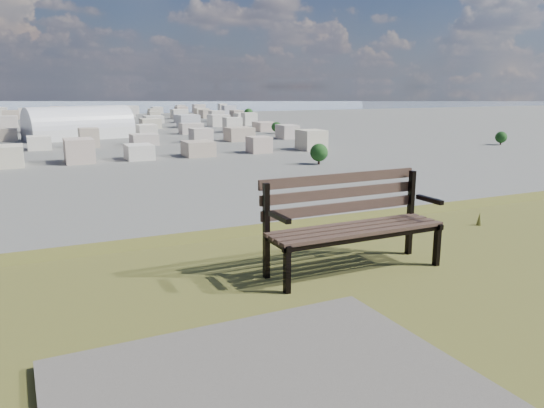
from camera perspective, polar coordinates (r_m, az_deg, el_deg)
name	(u,v)px	position (r m, az deg, el deg)	size (l,w,h in m)	color
park_bench	(351,217)	(5.40, 8.44, -1.44)	(1.85, 0.62, 0.96)	#413126
arena	(80,129)	(299.18, -20.00, 7.62)	(56.50, 34.48, 22.23)	silver
city_blocks	(30,122)	(397.06, -24.57, 8.02)	(395.00, 361.00, 7.00)	beige
bay_water	(26,105)	(902.32, -24.97, 9.66)	(2400.00, 700.00, 0.12)	#8697AB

